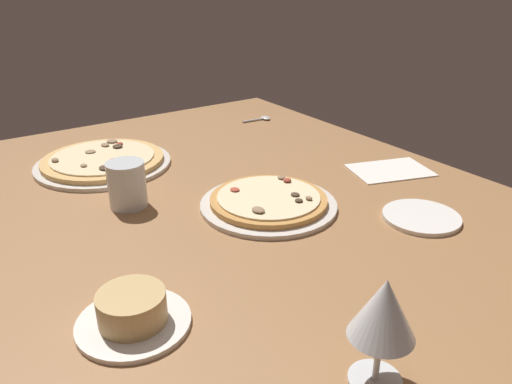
{
  "coord_description": "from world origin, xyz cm",
  "views": [
    {
      "loc": [
        -81.87,
        52.87,
        50.86
      ],
      "look_at": [
        -2.34,
        -1.59,
        7.0
      ],
      "focal_mm": 35.28,
      "sensor_mm": 36.0,
      "label": 1
    }
  ],
  "objects_px": {
    "pizza_main": "(269,202)",
    "water_glass": "(127,186)",
    "ramekin_on_saucer": "(133,312)",
    "side_plate": "(421,217)",
    "wine_glass_far": "(384,312)",
    "paper_menu": "(390,170)",
    "pizza_side": "(103,161)",
    "spoon": "(262,118)"
  },
  "relations": [
    {
      "from": "pizza_main",
      "to": "water_glass",
      "type": "xyz_separation_m",
      "value": [
        0.17,
        0.24,
        0.03
      ]
    },
    {
      "from": "ramekin_on_saucer",
      "to": "side_plate",
      "type": "xyz_separation_m",
      "value": [
        -0.02,
        -0.6,
        -0.02
      ]
    },
    {
      "from": "wine_glass_far",
      "to": "side_plate",
      "type": "distance_m",
      "value": 0.48
    },
    {
      "from": "wine_glass_far",
      "to": "paper_menu",
      "type": "height_order",
      "value": "wine_glass_far"
    },
    {
      "from": "pizza_side",
      "to": "paper_menu",
      "type": "height_order",
      "value": "pizza_side"
    },
    {
      "from": "wine_glass_far",
      "to": "water_glass",
      "type": "xyz_separation_m",
      "value": [
        0.64,
        0.07,
        -0.06
      ]
    },
    {
      "from": "ramekin_on_saucer",
      "to": "spoon",
      "type": "height_order",
      "value": "ramekin_on_saucer"
    },
    {
      "from": "pizza_side",
      "to": "side_plate",
      "type": "bearing_deg",
      "value": -146.59
    },
    {
      "from": "side_plate",
      "to": "pizza_main",
      "type": "bearing_deg",
      "value": 45.41
    },
    {
      "from": "spoon",
      "to": "wine_glass_far",
      "type": "bearing_deg",
      "value": 151.9
    },
    {
      "from": "pizza_side",
      "to": "ramekin_on_saucer",
      "type": "height_order",
      "value": "ramekin_on_saucer"
    },
    {
      "from": "pizza_side",
      "to": "wine_glass_far",
      "type": "xyz_separation_m",
      "value": [
        -0.9,
        -0.03,
        0.09
      ]
    },
    {
      "from": "pizza_main",
      "to": "side_plate",
      "type": "relative_size",
      "value": 1.87
    },
    {
      "from": "wine_glass_far",
      "to": "spoon",
      "type": "xyz_separation_m",
      "value": [
        1.01,
        -0.54,
        -0.1
      ]
    },
    {
      "from": "water_glass",
      "to": "spoon",
      "type": "xyz_separation_m",
      "value": [
        0.37,
        -0.6,
        -0.04
      ]
    },
    {
      "from": "paper_menu",
      "to": "pizza_main",
      "type": "bearing_deg",
      "value": 107.35
    },
    {
      "from": "ramekin_on_saucer",
      "to": "side_plate",
      "type": "relative_size",
      "value": 1.06
    },
    {
      "from": "wine_glass_far",
      "to": "spoon",
      "type": "height_order",
      "value": "wine_glass_far"
    },
    {
      "from": "water_glass",
      "to": "paper_menu",
      "type": "height_order",
      "value": "water_glass"
    },
    {
      "from": "paper_menu",
      "to": "pizza_side",
      "type": "bearing_deg",
      "value": 70.95
    },
    {
      "from": "water_glass",
      "to": "paper_menu",
      "type": "xyz_separation_m",
      "value": [
        -0.18,
        -0.61,
        -0.04
      ]
    },
    {
      "from": "pizza_main",
      "to": "side_plate",
      "type": "xyz_separation_m",
      "value": [
        -0.22,
        -0.22,
        -0.01
      ]
    },
    {
      "from": "pizza_side",
      "to": "spoon",
      "type": "height_order",
      "value": "pizza_side"
    },
    {
      "from": "pizza_main",
      "to": "water_glass",
      "type": "distance_m",
      "value": 0.3
    },
    {
      "from": "ramekin_on_saucer",
      "to": "paper_menu",
      "type": "distance_m",
      "value": 0.77
    },
    {
      "from": "pizza_main",
      "to": "pizza_side",
      "type": "bearing_deg",
      "value": 25.65
    },
    {
      "from": "ramekin_on_saucer",
      "to": "wine_glass_far",
      "type": "distance_m",
      "value": 0.35
    },
    {
      "from": "ramekin_on_saucer",
      "to": "spoon",
      "type": "relative_size",
      "value": 1.61
    },
    {
      "from": "ramekin_on_saucer",
      "to": "water_glass",
      "type": "relative_size",
      "value": 1.67
    },
    {
      "from": "pizza_side",
      "to": "paper_menu",
      "type": "distance_m",
      "value": 0.72
    },
    {
      "from": "pizza_side",
      "to": "wine_glass_far",
      "type": "height_order",
      "value": "wine_glass_far"
    },
    {
      "from": "pizza_side",
      "to": "water_glass",
      "type": "xyz_separation_m",
      "value": [
        -0.26,
        0.03,
        0.03
      ]
    },
    {
      "from": "side_plate",
      "to": "paper_menu",
      "type": "bearing_deg",
      "value": -34.41
    },
    {
      "from": "pizza_side",
      "to": "ramekin_on_saucer",
      "type": "relative_size",
      "value": 2.07
    },
    {
      "from": "side_plate",
      "to": "pizza_side",
      "type": "bearing_deg",
      "value": 33.41
    },
    {
      "from": "pizza_side",
      "to": "spoon",
      "type": "bearing_deg",
      "value": -79.21
    },
    {
      "from": "pizza_side",
      "to": "pizza_main",
      "type": "bearing_deg",
      "value": -154.35
    },
    {
      "from": "water_glass",
      "to": "spoon",
      "type": "relative_size",
      "value": 0.97
    },
    {
      "from": "ramekin_on_saucer",
      "to": "water_glass",
      "type": "bearing_deg",
      "value": -20.53
    },
    {
      "from": "pizza_main",
      "to": "ramekin_on_saucer",
      "type": "relative_size",
      "value": 1.77
    },
    {
      "from": "pizza_side",
      "to": "side_plate",
      "type": "relative_size",
      "value": 2.19
    },
    {
      "from": "water_glass",
      "to": "pizza_main",
      "type": "bearing_deg",
      "value": -125.53
    }
  ]
}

